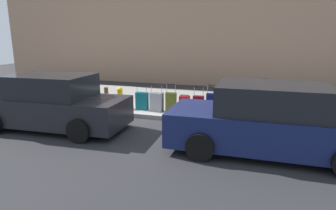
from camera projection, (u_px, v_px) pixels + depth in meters
ground_plane at (128, 117)px, 9.91m from camera, size 40.00×40.00×0.00m
sidewalk_curb at (153, 100)px, 12.21m from camera, size 18.00×5.00×0.14m
suitcase_black_0 at (231, 109)px, 9.42m from camera, size 0.43×0.27×0.82m
suitcase_navy_1 at (214, 105)px, 9.48m from camera, size 0.51×0.22×1.04m
suitcase_maroon_2 at (198, 105)px, 9.78m from camera, size 0.37×0.21×0.92m
suitcase_red_3 at (185, 104)px, 9.89m from camera, size 0.37×0.25×0.64m
suitcase_olive_4 at (171, 102)px, 9.98m from camera, size 0.38×0.22×0.99m
suitcase_silver_5 at (157, 102)px, 10.13m from camera, size 0.47×0.29×0.92m
suitcase_teal_6 at (142, 101)px, 10.30m from camera, size 0.45×0.23×0.86m
fire_hydrant at (120, 97)px, 10.57m from camera, size 0.39×0.21×0.77m
bollard_post at (107, 98)px, 10.58m from camera, size 0.15×0.15×0.76m
parking_meter at (265, 92)px, 9.21m from camera, size 0.12×0.09×1.27m
parked_car_navy_0 at (270, 121)px, 6.73m from camera, size 4.72×2.13×1.65m
parked_car_charcoal_1 at (53, 104)px, 8.54m from camera, size 4.50×2.11×1.62m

